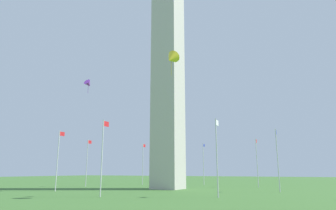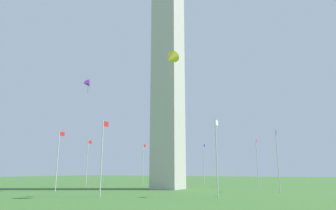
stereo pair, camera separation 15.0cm
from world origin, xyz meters
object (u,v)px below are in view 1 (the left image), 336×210
object	(u,v)px
obelisk_monument	(168,69)
kite_purple_delta	(88,84)
flagpole_ne	(143,162)
flagpole_e	(87,161)
flagpole_w	(278,157)
flagpole_n	(204,162)
flagpole_se	(58,158)
flagpole_nw	(257,160)
kite_yellow_delta	(171,59)
flagpole_sw	(217,154)
flagpole_s	(102,154)

from	to	relation	value
obelisk_monument	kite_purple_delta	xyz separation A→B (m)	(-16.29, 4.13, -6.52)
flagpole_ne	flagpole_e	size ratio (longest dim) A/B	1.00
flagpole_w	kite_purple_delta	xyz separation A→B (m)	(-16.34, 21.97, 9.67)
flagpole_n	flagpole_se	distance (m)	32.97
flagpole_ne	kite_purple_delta	xyz separation A→B (m)	(-28.96, -8.49, 9.67)
obelisk_monument	flagpole_e	world-z (taller)	obelisk_monument
flagpole_w	kite_purple_delta	size ratio (longest dim) A/B	4.70
flagpole_se	flagpole_w	bearing A→B (deg)	-67.50
flagpole_nw	kite_yellow_delta	distance (m)	31.08
flagpole_ne	flagpole_se	distance (m)	25.23
flagpole_nw	obelisk_monument	bearing A→B (deg)	135.12
flagpole_sw	obelisk_monument	bearing A→B (deg)	45.12
flagpole_n	flagpole_se	world-z (taller)	same
flagpole_s	kite_purple_delta	size ratio (longest dim) A/B	4.70
flagpole_s	flagpole_ne	bearing A→B (deg)	22.50
obelisk_monument	flagpole_sw	size ratio (longest dim) A/B	4.64
flagpole_e	flagpole_nw	world-z (taller)	same
flagpole_s	flagpole_nw	xyz separation A→B (m)	(30.46, -12.62, 0.00)
flagpole_sw	flagpole_nw	world-z (taller)	same
flagpole_se	flagpole_s	world-z (taller)	same
flagpole_nw	kite_yellow_delta	size ratio (longest dim) A/B	2.86
obelisk_monument	flagpole_w	xyz separation A→B (m)	(0.05, -17.84, -16.19)
flagpole_ne	kite_yellow_delta	xyz separation A→B (m)	(-28.61, -20.96, 11.37)
flagpole_s	kite_yellow_delta	xyz separation A→B (m)	(1.85, -8.34, 11.37)
flagpole_e	flagpole_w	size ratio (longest dim) A/B	1.00
flagpole_n	flagpole_ne	bearing A→B (deg)	112.50
flagpole_nw	flagpole_s	bearing A→B (deg)	157.50
flagpole_se	flagpole_nw	bearing A→B (deg)	-45.00
kite_yellow_delta	flagpole_e	bearing A→B (deg)	58.58
flagpole_s	flagpole_nw	size ratio (longest dim) A/B	1.00
flagpole_n	flagpole_w	bearing A→B (deg)	-135.00
flagpole_nw	flagpole_e	bearing A→B (deg)	112.50
flagpole_se	kite_purple_delta	distance (m)	13.40
flagpole_ne	flagpole_se	world-z (taller)	same
flagpole_n	flagpole_nw	size ratio (longest dim) A/B	1.00
flagpole_ne	flagpole_e	distance (m)	13.66
obelisk_monument	kite_purple_delta	size ratio (longest dim) A/B	21.79
flagpole_n	flagpole_se	bearing A→B (deg)	157.50
flagpole_n	flagpole_s	size ratio (longest dim) A/B	1.00
kite_purple_delta	obelisk_monument	bearing A→B (deg)	-14.22
flagpole_sw	flagpole_s	bearing A→B (deg)	112.50
flagpole_n	flagpole_nw	xyz separation A→B (m)	(-5.23, -12.62, 0.00)
flagpole_n	obelisk_monument	bearing A→B (deg)	180.00
flagpole_e	flagpole_sw	world-z (taller)	same
flagpole_ne	flagpole_nw	size ratio (longest dim) A/B	1.00
kite_purple_delta	flagpole_ne	bearing A→B (deg)	16.34
flagpole_n	flagpole_se	size ratio (longest dim) A/B	1.00
flagpole_se	kite_yellow_delta	distance (m)	24.08
obelisk_monument	flagpole_n	xyz separation A→B (m)	(17.90, 0.00, -16.19)
flagpole_se	kite_purple_delta	bearing A→B (deg)	-113.69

